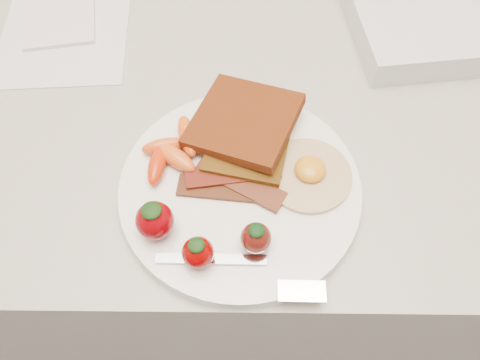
{
  "coord_description": "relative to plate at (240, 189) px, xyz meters",
  "views": [
    {
      "loc": [
        0.01,
        1.27,
        1.36
      ],
      "look_at": [
        0.0,
        1.54,
        0.93
      ],
      "focal_mm": 35.0,
      "sensor_mm": 36.0,
      "label": 1
    }
  ],
  "objects": [
    {
      "name": "counter",
      "position": [
        -0.0,
        0.16,
        -0.46
      ],
      "size": [
        2.0,
        0.6,
        0.9
      ],
      "primitive_type": "cube",
      "color": "gray",
      "rests_on": "ground"
    },
    {
      "name": "toast_lower",
      "position": [
        0.01,
        0.05,
        0.02
      ],
      "size": [
        0.11,
        0.11,
        0.01
      ],
      "primitive_type": "cube",
      "rotation": [
        0.0,
        0.0,
        -0.22
      ],
      "color": "#381E09",
      "rests_on": "plate"
    },
    {
      "name": "fork",
      "position": [
        0.01,
        -0.1,
        0.01
      ],
      "size": [
        0.17,
        0.05,
        0.0
      ],
      "color": "silver",
      "rests_on": "plate"
    },
    {
      "name": "bacon_strips",
      "position": [
        -0.01,
        0.0,
        0.01
      ],
      "size": [
        0.12,
        0.08,
        0.01
      ],
      "color": "black",
      "rests_on": "plate"
    },
    {
      "name": "strawberries",
      "position": [
        -0.05,
        -0.07,
        0.03
      ],
      "size": [
        0.14,
        0.07,
        0.05
      ],
      "color": "#6F0005",
      "rests_on": "plate"
    },
    {
      "name": "paper_sheet",
      "position": [
        -0.26,
        0.28,
        -0.01
      ],
      "size": [
        0.19,
        0.25,
        0.0
      ],
      "primitive_type": "cube",
      "rotation": [
        0.0,
        0.0,
        0.07
      ],
      "color": "silver",
      "rests_on": "counter"
    },
    {
      "name": "plate",
      "position": [
        0.0,
        0.0,
        0.0
      ],
      "size": [
        0.27,
        0.27,
        0.02
      ],
      "primitive_type": "cylinder",
      "color": "white",
      "rests_on": "counter"
    },
    {
      "name": "appliance",
      "position": [
        0.3,
        0.3,
        0.01
      ],
      "size": [
        0.33,
        0.28,
        0.04
      ],
      "primitive_type": "cube",
      "rotation": [
        0.0,
        0.0,
        0.13
      ],
      "color": "silver",
      "rests_on": "counter"
    },
    {
      "name": "notepad",
      "position": [
        -0.27,
        0.3,
        -0.0
      ],
      "size": [
        0.12,
        0.16,
        0.01
      ],
      "primitive_type": "cube",
      "rotation": [
        0.0,
        0.0,
        0.18
      ],
      "color": "silver",
      "rests_on": "paper_sheet"
    },
    {
      "name": "toast_upper",
      "position": [
        0.0,
        0.07,
        0.03
      ],
      "size": [
        0.15,
        0.15,
        0.03
      ],
      "primitive_type": "cube",
      "rotation": [
        0.0,
        -0.1,
        -0.39
      ],
      "color": "#481808",
      "rests_on": "toast_lower"
    },
    {
      "name": "baby_carrots",
      "position": [
        -0.08,
        0.04,
        0.02
      ],
      "size": [
        0.07,
        0.1,
        0.02
      ],
      "color": "#D24D19",
      "rests_on": "plate"
    },
    {
      "name": "fried_egg",
      "position": [
        0.08,
        0.01,
        0.01
      ],
      "size": [
        0.13,
        0.13,
        0.02
      ],
      "color": "beige",
      "rests_on": "plate"
    }
  ]
}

